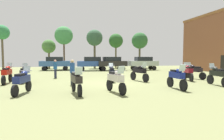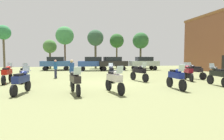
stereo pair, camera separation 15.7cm
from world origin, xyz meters
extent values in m
cube|color=olive|center=(0.00, 0.00, 0.01)|extent=(44.00, 52.00, 0.02)
cylinder|color=black|center=(-0.42, -4.95, 0.34)|extent=(0.27, 0.65, 0.64)
cylinder|color=black|center=(-0.79, -3.42, 0.34)|extent=(0.27, 0.65, 0.64)
cube|color=silver|center=(-0.61, -4.19, 0.84)|extent=(0.66, 1.39, 0.36)
ellipsoid|color=silver|center=(-0.54, -4.48, 1.12)|extent=(0.42, 0.54, 0.24)
cube|color=black|center=(-0.66, -3.96, 1.08)|extent=(0.42, 0.61, 0.12)
cube|color=silver|center=(-0.46, -4.81, 1.30)|extent=(0.39, 0.23, 0.39)
cylinder|color=#B7B7BC|center=(-0.48, -4.71, 1.24)|extent=(0.61, 0.18, 0.04)
cylinder|color=black|center=(3.25, -4.54, 0.36)|extent=(0.13, 0.68, 0.67)
cylinder|color=black|center=(3.27, -3.04, 0.36)|extent=(0.13, 0.68, 0.67)
cube|color=navy|center=(3.26, -3.79, 0.87)|extent=(0.38, 1.28, 0.36)
ellipsoid|color=navy|center=(3.26, -4.08, 1.15)|extent=(0.33, 0.48, 0.24)
cube|color=black|center=(3.27, -3.57, 1.11)|extent=(0.31, 0.56, 0.12)
cube|color=silver|center=(3.26, -4.40, 1.33)|extent=(0.36, 0.16, 0.39)
cylinder|color=#B7B7BC|center=(3.26, -4.30, 1.27)|extent=(0.62, 0.04, 0.04)
cylinder|color=black|center=(2.65, -0.46, 0.36)|extent=(0.32, 0.68, 0.68)
cylinder|color=black|center=(2.16, 1.11, 0.36)|extent=(0.32, 0.68, 0.68)
cube|color=black|center=(2.40, 0.32, 0.88)|extent=(0.76, 1.44, 0.36)
ellipsoid|color=black|center=(2.50, 0.02, 1.16)|extent=(0.45, 0.55, 0.24)
cube|color=black|center=(2.33, 0.56, 1.12)|extent=(0.45, 0.62, 0.12)
cube|color=silver|center=(2.60, -0.31, 1.34)|extent=(0.39, 0.25, 0.39)
cylinder|color=#B7B7BC|center=(2.57, -0.21, 1.28)|extent=(0.60, 0.22, 0.04)
cylinder|color=black|center=(7.59, 1.46, 0.34)|extent=(0.29, 0.65, 0.64)
cylinder|color=black|center=(8.01, -0.01, 0.34)|extent=(0.29, 0.65, 0.64)
cube|color=black|center=(7.80, 0.73, 0.84)|extent=(0.70, 1.34, 0.36)
ellipsoid|color=black|center=(7.72, 1.01, 1.12)|extent=(0.44, 0.55, 0.24)
cube|color=black|center=(7.86, 0.51, 1.08)|extent=(0.44, 0.62, 0.12)
cube|color=silver|center=(7.63, 1.32, 1.30)|extent=(0.39, 0.25, 0.39)
cylinder|color=#B7B7BC|center=(7.66, 1.22, 1.24)|extent=(0.61, 0.20, 0.04)
cylinder|color=black|center=(-5.33, -2.71, 0.32)|extent=(0.22, 0.61, 0.60)
cylinder|color=black|center=(-5.60, -4.29, 0.32)|extent=(0.22, 0.61, 0.60)
cube|color=navy|center=(-5.46, -3.50, 0.80)|extent=(0.58, 1.41, 0.36)
ellipsoid|color=navy|center=(-5.41, -3.20, 1.08)|extent=(0.40, 0.53, 0.24)
cube|color=black|center=(-5.50, -3.74, 1.04)|extent=(0.39, 0.60, 0.12)
cube|color=silver|center=(-5.35, -2.86, 1.26)|extent=(0.38, 0.21, 0.39)
cylinder|color=#B7B7BC|center=(-5.37, -2.96, 1.20)|extent=(0.62, 0.14, 0.04)
cylinder|color=black|center=(6.67, 0.51, 0.35)|extent=(0.29, 0.67, 0.66)
cylinder|color=black|center=(6.28, -0.94, 0.35)|extent=(0.29, 0.67, 0.66)
cube|color=maroon|center=(6.47, -0.21, 0.86)|extent=(0.68, 1.32, 0.36)
ellipsoid|color=maroon|center=(6.55, 0.06, 1.14)|extent=(0.43, 0.55, 0.24)
cube|color=black|center=(6.41, -0.43, 1.10)|extent=(0.44, 0.62, 0.12)
cube|color=silver|center=(6.63, 0.37, 1.32)|extent=(0.39, 0.24, 0.39)
cylinder|color=#B7B7BC|center=(6.61, 0.28, 1.26)|extent=(0.61, 0.20, 0.04)
cylinder|color=black|center=(-2.54, -4.85, 0.33)|extent=(0.23, 0.63, 0.61)
cylinder|color=black|center=(-2.83, -3.29, 0.33)|extent=(0.23, 0.63, 0.61)
cube|color=#282323|center=(-2.68, -4.07, 0.81)|extent=(0.60, 1.39, 0.36)
ellipsoid|color=#282323|center=(-2.63, -4.37, 1.09)|extent=(0.40, 0.53, 0.24)
cube|color=black|center=(-2.73, -3.84, 1.05)|extent=(0.40, 0.60, 0.12)
cube|color=silver|center=(-2.57, -4.70, 1.27)|extent=(0.38, 0.21, 0.39)
cylinder|color=#B7B7BC|center=(-2.59, -4.60, 1.21)|extent=(0.62, 0.15, 0.04)
cylinder|color=black|center=(-7.59, 1.69, 0.36)|extent=(0.14, 0.68, 0.67)
cylinder|color=black|center=(-7.53, 0.06, 0.36)|extent=(0.14, 0.68, 0.67)
cube|color=red|center=(-7.56, 0.88, 0.87)|extent=(0.41, 1.40, 0.36)
ellipsoid|color=red|center=(-7.57, 1.19, 1.15)|extent=(0.34, 0.49, 0.24)
cube|color=black|center=(-7.55, 0.63, 1.11)|extent=(0.32, 0.57, 0.12)
cube|color=silver|center=(-7.58, 1.53, 1.33)|extent=(0.37, 0.16, 0.39)
cylinder|color=#B7B7BC|center=(-7.58, 1.43, 1.27)|extent=(0.62, 0.06, 0.04)
cylinder|color=black|center=(0.25, 1.24, 0.33)|extent=(0.20, 0.63, 0.62)
cylinder|color=black|center=(0.03, -0.37, 0.33)|extent=(0.20, 0.63, 0.62)
cube|color=black|center=(0.14, 0.44, 0.82)|extent=(0.54, 1.41, 0.36)
ellipsoid|color=black|center=(0.18, 0.74, 1.10)|extent=(0.38, 0.52, 0.24)
cube|color=black|center=(0.11, 0.20, 1.06)|extent=(0.37, 0.59, 0.12)
cube|color=silver|center=(0.23, 1.08, 1.28)|extent=(0.38, 0.20, 0.39)
cylinder|color=#B7B7BC|center=(0.21, 0.98, 1.22)|extent=(0.62, 0.12, 0.04)
cylinder|color=black|center=(6.80, -2.38, 0.35)|extent=(0.17, 0.67, 0.66)
cube|color=black|center=(6.73, -3.13, 0.86)|extent=(0.46, 1.31, 0.36)
ellipsoid|color=black|center=(6.76, -2.84, 1.14)|extent=(0.36, 0.50, 0.24)
cube|color=black|center=(6.71, -3.35, 1.10)|extent=(0.34, 0.58, 0.12)
cube|color=silver|center=(6.78, -2.52, 1.32)|extent=(0.37, 0.18, 0.39)
cylinder|color=#B7B7BC|center=(6.78, -2.62, 1.26)|extent=(0.62, 0.09, 0.04)
cylinder|color=black|center=(-6.56, 2.01, 0.33)|extent=(0.17, 0.64, 0.63)
cylinder|color=black|center=(-6.43, 0.39, 0.33)|extent=(0.17, 0.64, 0.63)
cube|color=black|center=(-6.49, 1.20, 0.83)|extent=(0.47, 1.41, 0.36)
ellipsoid|color=black|center=(-6.52, 1.51, 1.11)|extent=(0.36, 0.50, 0.24)
cube|color=black|center=(-6.47, 0.96, 1.07)|extent=(0.35, 0.58, 0.12)
cube|color=silver|center=(-6.55, 1.85, 1.29)|extent=(0.37, 0.18, 0.39)
cylinder|color=#B7B7BC|center=(-6.54, 1.75, 1.23)|extent=(0.62, 0.09, 0.04)
cylinder|color=black|center=(-1.57, 12.43, 0.34)|extent=(0.65, 0.25, 0.64)
cylinder|color=black|center=(-1.50, 13.87, 0.34)|extent=(0.65, 0.25, 0.64)
cylinder|color=black|center=(1.35, 12.30, 0.34)|extent=(0.65, 0.25, 0.64)
cylinder|color=black|center=(1.42, 13.74, 0.34)|extent=(0.65, 0.25, 0.64)
cube|color=#2D4F9D|center=(-0.07, 13.09, 1.03)|extent=(4.38, 1.99, 0.75)
cube|color=black|center=(-0.07, 13.09, 1.71)|extent=(2.43, 1.69, 0.61)
cylinder|color=black|center=(6.21, 12.15, 0.34)|extent=(0.64, 0.23, 0.64)
cylinder|color=black|center=(6.22, 13.59, 0.34)|extent=(0.64, 0.23, 0.64)
cylinder|color=black|center=(9.13, 12.13, 0.34)|extent=(0.64, 0.23, 0.64)
cylinder|color=black|center=(9.14, 13.57, 0.34)|extent=(0.64, 0.23, 0.64)
cube|color=#AABBB5|center=(7.68, 12.86, 1.03)|extent=(4.32, 1.84, 0.75)
cube|color=black|center=(7.68, 12.86, 1.71)|extent=(2.38, 1.61, 0.61)
cylinder|color=black|center=(-6.90, 14.11, 0.34)|extent=(0.65, 0.25, 0.64)
cylinder|color=black|center=(-6.84, 15.55, 0.34)|extent=(0.65, 0.25, 0.64)
cylinder|color=black|center=(-3.98, 13.99, 0.34)|extent=(0.65, 0.25, 0.64)
cylinder|color=black|center=(-3.92, 15.43, 0.34)|extent=(0.65, 0.25, 0.64)
cube|color=#365F9C|center=(-5.41, 14.77, 1.03)|extent=(4.37, 1.97, 0.75)
cube|color=black|center=(-5.41, 14.77, 1.71)|extent=(2.43, 1.68, 0.61)
cylinder|color=black|center=(1.39, 11.96, 0.34)|extent=(0.66, 0.29, 0.64)
cylinder|color=black|center=(1.22, 13.39, 0.34)|extent=(0.66, 0.29, 0.64)
cylinder|color=black|center=(4.29, 12.31, 0.34)|extent=(0.66, 0.29, 0.64)
cylinder|color=black|center=(4.12, 13.74, 0.34)|extent=(0.66, 0.29, 0.64)
cube|color=#252423|center=(2.76, 12.85, 1.03)|extent=(4.48, 2.30, 0.75)
cube|color=black|center=(2.76, 12.85, 1.71)|extent=(2.54, 1.86, 0.61)
cylinder|color=#282C48|center=(-4.47, 3.81, 0.43)|extent=(0.14, 0.14, 0.83)
cylinder|color=#282C48|center=(-4.40, 3.97, 0.43)|extent=(0.14, 0.14, 0.83)
cylinder|color=#1F4F8D|center=(-4.43, 3.89, 1.18)|extent=(0.45, 0.45, 0.66)
sphere|color=tan|center=(-4.43, 3.89, 1.62)|extent=(0.22, 0.22, 0.22)
cylinder|color=#2F3742|center=(-2.95, -0.75, 0.45)|extent=(0.14, 0.14, 0.85)
cylinder|color=#2F3742|center=(-2.83, -0.63, 0.45)|extent=(0.14, 0.14, 0.85)
cylinder|color=#22478C|center=(-2.89, -0.69, 1.21)|extent=(0.48, 0.48, 0.67)
sphere|color=tan|center=(-2.89, -0.69, 1.66)|extent=(0.23, 0.23, 0.23)
cylinder|color=#4E4836|center=(9.57, 19.65, 2.22)|extent=(0.36, 0.36, 4.40)
sphere|color=#2C612F|center=(9.57, 19.65, 5.10)|extent=(3.03, 3.03, 3.03)
cylinder|color=#4D3924|center=(-4.26, 18.33, 2.46)|extent=(0.26, 0.26, 4.88)
sphere|color=#408949|center=(-4.26, 18.33, 5.58)|extent=(3.00, 3.00, 3.00)
cylinder|color=brown|center=(0.98, 19.30, 2.40)|extent=(0.38, 0.38, 4.75)
sphere|color=#355A3E|center=(0.98, 19.30, 5.42)|extent=(2.87, 2.87, 2.87)
cylinder|color=brown|center=(-13.75, 18.72, 2.70)|extent=(0.32, 0.32, 5.37)
sphere|color=#327F48|center=(-13.75, 18.72, 5.90)|extent=(2.29, 2.29, 2.29)
cylinder|color=#4C4324|center=(4.93, 19.57, 2.21)|extent=(0.27, 0.27, 4.37)
sphere|color=#2A5D27|center=(4.93, 19.57, 4.98)|extent=(2.59, 2.59, 2.59)
cylinder|color=brown|center=(-6.89, 20.06, 1.67)|extent=(0.31, 0.31, 3.30)
sphere|color=#477638|center=(-6.89, 20.06, 3.84)|extent=(2.32, 2.32, 2.32)
camera|label=1|loc=(-2.85, -13.93, 1.92)|focal=29.89mm
camera|label=2|loc=(-2.70, -13.96, 1.92)|focal=29.89mm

